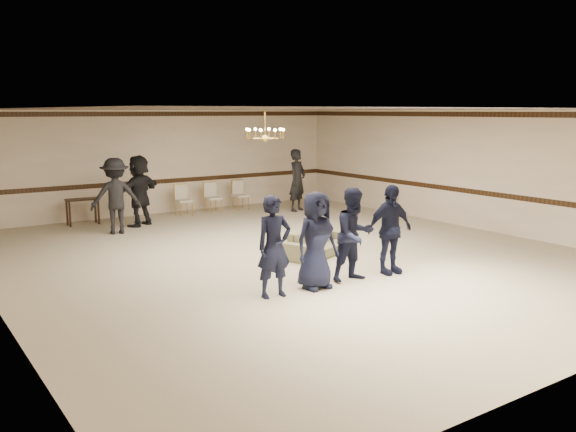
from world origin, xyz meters
name	(u,v)px	position (x,y,z in m)	size (l,w,h in m)	color
room	(290,184)	(0.00, 0.00, 1.60)	(12.01, 14.01, 3.21)	tan
chair_rail	(164,181)	(0.00, 6.99, 1.00)	(12.00, 0.02, 0.14)	#351E10
crown_molding	(161,114)	(0.00, 6.99, 3.08)	(12.00, 0.02, 0.14)	#351E10
chandelier	(265,124)	(0.00, 1.00, 2.88)	(0.94, 0.94, 0.89)	#BB923B
boy_a	(274,247)	(-1.91, -2.30, 0.88)	(0.64, 0.42, 1.77)	black
boy_b	(316,240)	(-1.01, -2.30, 0.88)	(0.86, 0.56, 1.77)	black
boy_c	(355,235)	(-0.11, -2.30, 0.88)	(0.86, 0.67, 1.77)	black
boy_d	(390,229)	(0.79, -2.30, 0.88)	(1.04, 0.43, 1.77)	black
settee	(320,242)	(0.61, -0.28, 0.28)	(1.93, 0.76, 0.56)	#787150
adult_left	(116,196)	(-2.32, 4.62, 0.99)	(1.28, 0.73, 1.98)	black
adult_mid	(139,191)	(-1.42, 5.32, 0.99)	(1.83, 0.58, 1.98)	black
adult_right	(297,180)	(3.68, 4.92, 0.99)	(0.72, 0.47, 1.98)	black
banquet_chair_left	(184,200)	(0.30, 6.17, 0.47)	(0.46, 0.46, 0.94)	beige
banquet_chair_mid	(213,198)	(1.30, 6.17, 0.47)	(0.46, 0.46, 0.94)	beige
banquet_chair_right	(241,195)	(2.30, 6.17, 0.47)	(0.46, 0.46, 0.94)	beige
console_table	(83,212)	(-2.70, 6.37, 0.37)	(0.89, 0.38, 0.75)	black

